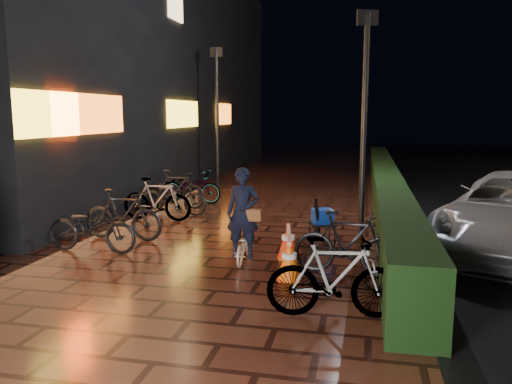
# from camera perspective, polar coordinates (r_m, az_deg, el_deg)

# --- Properties ---
(ground) EXTENTS (80.00, 80.00, 0.00)m
(ground) POSITION_cam_1_polar(r_m,az_deg,el_deg) (8.24, -7.34, -9.56)
(ground) COLOR #381911
(ground) RESTS_ON ground
(hedge) EXTENTS (0.70, 20.00, 1.00)m
(hedge) POSITION_cam_1_polar(r_m,az_deg,el_deg) (15.51, 14.53, 0.83)
(hedge) COLOR black
(hedge) RESTS_ON ground
(storefront_block) EXTENTS (12.09, 22.00, 9.00)m
(storefront_block) POSITION_cam_1_polar(r_m,az_deg,el_deg) (22.52, -21.03, 13.16)
(storefront_block) COLOR black
(storefront_block) RESTS_ON ground
(lamp_post_hedge) EXTENTS (0.45, 0.21, 4.72)m
(lamp_post_hedge) POSITION_cam_1_polar(r_m,az_deg,el_deg) (10.92, 12.28, 8.67)
(lamp_post_hedge) COLOR black
(lamp_post_hedge) RESTS_ON ground
(lamp_post_sf) EXTENTS (0.47, 0.14, 4.90)m
(lamp_post_sf) POSITION_cam_1_polar(r_m,az_deg,el_deg) (17.99, -4.47, 9.19)
(lamp_post_sf) COLOR black
(lamp_post_sf) RESTS_ON ground
(cyclist) EXTENTS (0.62, 1.20, 1.69)m
(cyclist) POSITION_cam_1_polar(r_m,az_deg,el_deg) (8.77, -1.43, -4.09)
(cyclist) COLOR white
(cyclist) RESTS_ON ground
(traffic_barrier) EXTENTS (0.59, 1.55, 0.63)m
(traffic_barrier) POSITION_cam_1_polar(r_m,az_deg,el_deg) (8.55, 3.76, -6.64)
(traffic_barrier) COLOR #FF5C0D
(traffic_barrier) RESTS_ON ground
(cart_assembly) EXTENTS (0.66, 0.71, 1.01)m
(cart_assembly) POSITION_cam_1_polar(r_m,az_deg,el_deg) (10.19, 7.55, -2.98)
(cart_assembly) COLOR black
(cart_assembly) RESTS_ON ground
(parked_bikes_storefront) EXTENTS (2.11, 6.14, 1.06)m
(parked_bikes_storefront) POSITION_cam_1_polar(r_m,az_deg,el_deg) (12.52, -11.20, -0.92)
(parked_bikes_storefront) COLOR black
(parked_bikes_storefront) RESTS_ON ground
(parked_bikes_hedge) EXTENTS (1.90, 2.47, 1.06)m
(parked_bikes_hedge) POSITION_cam_1_polar(r_m,az_deg,el_deg) (7.39, 9.81, -7.49)
(parked_bikes_hedge) COLOR black
(parked_bikes_hedge) RESTS_ON ground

